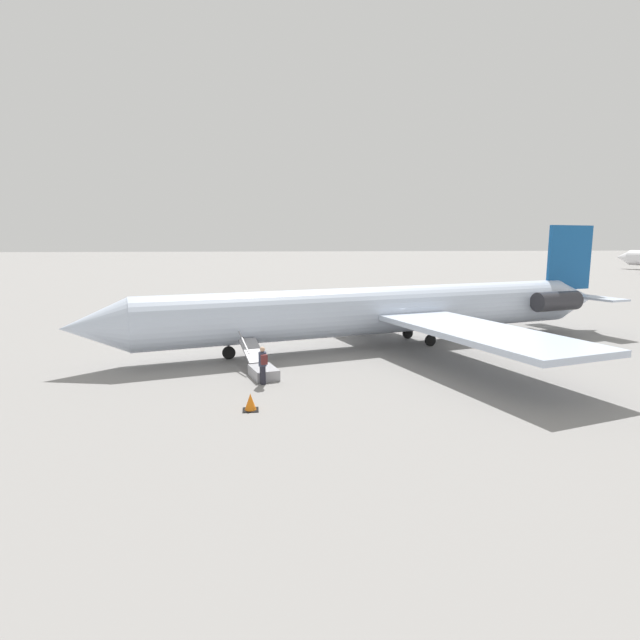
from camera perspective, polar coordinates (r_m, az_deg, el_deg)
name	(u,v)px	position (r m, az deg, el deg)	size (l,w,h in m)	color
ground_plane	(379,346)	(31.38, 6.75, -2.93)	(600.00, 600.00, 0.00)	gray
airplane_main	(395,309)	(31.53, 8.54, 1.27)	(35.50, 27.56, 7.59)	silver
boarding_stairs	(261,368)	(24.43, -6.75, -5.42)	(2.02, 4.14, 1.83)	#99999E
passenger	(263,363)	(22.77, -6.56, -4.89)	(0.41, 0.56, 1.74)	#23232D
traffic_cone_near_stairs	(250,403)	(19.60, -7.95, -9.33)	(0.61, 0.61, 0.67)	black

